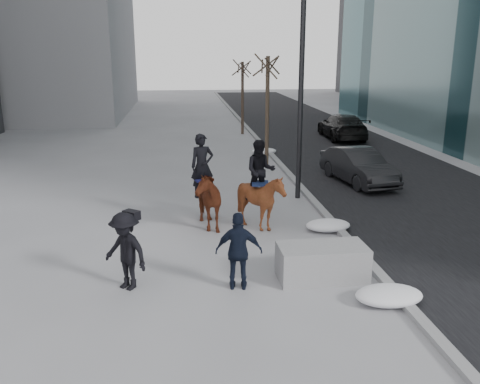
{
  "coord_description": "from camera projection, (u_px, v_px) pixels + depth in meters",
  "views": [
    {
      "loc": [
        -1.49,
        -11.63,
        5.07
      ],
      "look_at": [
        0.0,
        1.2,
        1.5
      ],
      "focal_mm": 38.0,
      "sensor_mm": 36.0,
      "label": 1
    }
  ],
  "objects": [
    {
      "name": "snow_piles",
      "position": [
        315.0,
        210.0,
        16.27
      ],
      "size": [
        1.43,
        17.01,
        0.36
      ],
      "color": "silver",
      "rests_on": "ground"
    },
    {
      "name": "planter",
      "position": [
        322.0,
        262.0,
        11.66
      ],
      "size": [
        2.03,
        1.03,
        0.81
      ],
      "primitive_type": "cube",
      "rotation": [
        0.0,
        0.0,
        0.01
      ],
      "color": "gray",
      "rests_on": "ground"
    },
    {
      "name": "mounted_right",
      "position": [
        261.0,
        194.0,
        14.82
      ],
      "size": [
        1.58,
        1.73,
        2.64
      ],
      "color": "#48270E",
      "rests_on": "ground"
    },
    {
      "name": "lamppost",
      "position": [
        302.0,
        54.0,
        16.93
      ],
      "size": [
        0.25,
        0.8,
        9.09
      ],
      "color": "black",
      "rests_on": "ground"
    },
    {
      "name": "car_near",
      "position": [
        358.0,
        166.0,
        20.19
      ],
      "size": [
        2.13,
        4.35,
        1.37
      ],
      "primitive_type": "imported",
      "rotation": [
        0.0,
        0.0,
        0.17
      ],
      "color": "black",
      "rests_on": "ground"
    },
    {
      "name": "curb",
      "position": [
        284.0,
        169.0,
        22.54
      ],
      "size": [
        0.25,
        90.0,
        0.12
      ],
      "primitive_type": "cube",
      "color": "gray",
      "rests_on": "ground"
    },
    {
      "name": "tree_far",
      "position": [
        242.0,
        94.0,
        31.9
      ],
      "size": [
        1.2,
        1.2,
        4.99
      ],
      "primitive_type": null,
      "color": "#33271E",
      "rests_on": "ground"
    },
    {
      "name": "ground",
      "position": [
        246.0,
        263.0,
        12.65
      ],
      "size": [
        120.0,
        120.0,
        0.0
      ],
      "primitive_type": "plane",
      "color": "gray",
      "rests_on": "ground"
    },
    {
      "name": "tree_near",
      "position": [
        267.0,
        106.0,
        22.89
      ],
      "size": [
        1.2,
        1.2,
        5.45
      ],
      "primitive_type": null,
      "color": "#3B2B23",
      "rests_on": "ground"
    },
    {
      "name": "mounted_left",
      "position": [
        203.0,
        193.0,
        15.04
      ],
      "size": [
        1.42,
        2.31,
        2.78
      ],
      "color": "#49230E",
      "rests_on": "ground"
    },
    {
      "name": "car_far",
      "position": [
        342.0,
        126.0,
        30.55
      ],
      "size": [
        2.3,
        5.24,
        1.5
      ],
      "primitive_type": "imported",
      "rotation": [
        0.0,
        0.0,
        3.1
      ],
      "color": "black",
      "rests_on": "ground"
    },
    {
      "name": "feeder",
      "position": [
        239.0,
        251.0,
        11.06
      ],
      "size": [
        1.08,
        0.92,
        1.75
      ],
      "color": "black",
      "rests_on": "ground"
    },
    {
      "name": "camera_crew",
      "position": [
        126.0,
        251.0,
        11.06
      ],
      "size": [
        1.29,
        1.22,
        1.75
      ],
      "color": "black",
      "rests_on": "ground"
    },
    {
      "name": "road",
      "position": [
        371.0,
        168.0,
        23.0
      ],
      "size": [
        8.0,
        90.0,
        0.01
      ],
      "primitive_type": "cube",
      "color": "black",
      "rests_on": "ground"
    }
  ]
}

